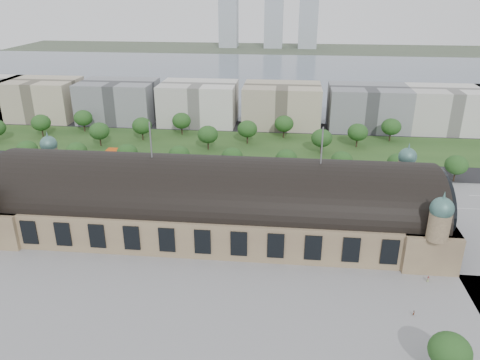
# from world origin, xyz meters

# --- Properties ---
(ground) EXTENTS (900.00, 900.00, 0.00)m
(ground) POSITION_xyz_m (0.00, 0.00, 0.00)
(ground) COLOR black
(ground) RESTS_ON ground
(station) EXTENTS (150.00, 48.40, 44.30)m
(station) POSITION_xyz_m (0.00, 0.00, 10.28)
(station) COLOR #9A8360
(station) RESTS_ON ground
(plaza_south) EXTENTS (190.00, 48.00, 0.12)m
(plaza_south) POSITION_xyz_m (10.00, -44.00, 0.00)
(plaza_south) COLOR gray
(plaza_south) RESTS_ON ground
(road_slab) EXTENTS (260.00, 26.00, 0.10)m
(road_slab) POSITION_xyz_m (-20.00, 38.00, 0.00)
(road_slab) COLOR black
(road_slab) RESTS_ON ground
(grass_belt) EXTENTS (300.00, 45.00, 0.10)m
(grass_belt) POSITION_xyz_m (-15.00, 93.00, 0.00)
(grass_belt) COLOR #25471C
(grass_belt) RESTS_ON ground
(petrol_station) EXTENTS (14.00, 13.00, 5.05)m
(petrol_station) POSITION_xyz_m (-53.91, 65.28, 2.95)
(petrol_station) COLOR #C5460B
(petrol_station) RESTS_ON ground
(lake) EXTENTS (700.00, 320.00, 0.08)m
(lake) POSITION_xyz_m (0.00, 298.00, 0.00)
(lake) COLOR slate
(lake) RESTS_ON ground
(far_shore) EXTENTS (700.00, 120.00, 0.14)m
(far_shore) POSITION_xyz_m (0.00, 498.00, 0.00)
(far_shore) COLOR #44513D
(far_shore) RESTS_ON ground
(far_tower_left) EXTENTS (24.00, 24.00, 80.00)m
(far_tower_left) POSITION_xyz_m (-60.00, 508.00, 40.00)
(far_tower_left) COLOR #9EA8B2
(far_tower_left) RESTS_ON ground
(far_tower_mid) EXTENTS (24.00, 24.00, 85.00)m
(far_tower_mid) POSITION_xyz_m (0.00, 508.00, 42.50)
(far_tower_mid) COLOR #9EA8B2
(far_tower_mid) RESTS_ON ground
(far_tower_right) EXTENTS (24.00, 24.00, 75.00)m
(far_tower_right) POSITION_xyz_m (45.00, 508.00, 37.50)
(far_tower_right) COLOR #9EA8B2
(far_tower_right) RESTS_ON ground
(office_1) EXTENTS (45.00, 32.00, 24.00)m
(office_1) POSITION_xyz_m (-130.00, 133.00, 12.00)
(office_1) COLOR #B8AC91
(office_1) RESTS_ON ground
(office_2) EXTENTS (45.00, 32.00, 24.00)m
(office_2) POSITION_xyz_m (-80.00, 133.00, 12.00)
(office_2) COLOR gray
(office_2) RESTS_ON ground
(office_3) EXTENTS (45.00, 32.00, 24.00)m
(office_3) POSITION_xyz_m (-30.00, 133.00, 12.00)
(office_3) COLOR silver
(office_3) RESTS_ON ground
(office_4) EXTENTS (45.00, 32.00, 24.00)m
(office_4) POSITION_xyz_m (20.00, 133.00, 12.00)
(office_4) COLOR #B8AC91
(office_4) RESTS_ON ground
(office_5) EXTENTS (45.00, 32.00, 24.00)m
(office_5) POSITION_xyz_m (70.00, 133.00, 12.00)
(office_5) COLOR gray
(office_5) RESTS_ON ground
(office_6) EXTENTS (45.00, 32.00, 24.00)m
(office_6) POSITION_xyz_m (115.00, 133.00, 12.00)
(office_6) COLOR silver
(office_6) RESTS_ON ground
(tree_row_1) EXTENTS (9.60, 9.60, 11.52)m
(tree_row_1) POSITION_xyz_m (-96.00, 53.00, 7.43)
(tree_row_1) COLOR #2D2116
(tree_row_1) RESTS_ON ground
(tree_row_2) EXTENTS (9.60, 9.60, 11.52)m
(tree_row_2) POSITION_xyz_m (-72.00, 53.00, 7.43)
(tree_row_2) COLOR #2D2116
(tree_row_2) RESTS_ON ground
(tree_row_3) EXTENTS (9.60, 9.60, 11.52)m
(tree_row_3) POSITION_xyz_m (-48.00, 53.00, 7.43)
(tree_row_3) COLOR #2D2116
(tree_row_3) RESTS_ON ground
(tree_row_4) EXTENTS (9.60, 9.60, 11.52)m
(tree_row_4) POSITION_xyz_m (-24.00, 53.00, 7.43)
(tree_row_4) COLOR #2D2116
(tree_row_4) RESTS_ON ground
(tree_row_5) EXTENTS (9.60, 9.60, 11.52)m
(tree_row_5) POSITION_xyz_m (0.00, 53.00, 7.43)
(tree_row_5) COLOR #2D2116
(tree_row_5) RESTS_ON ground
(tree_row_6) EXTENTS (9.60, 9.60, 11.52)m
(tree_row_6) POSITION_xyz_m (24.00, 53.00, 7.43)
(tree_row_6) COLOR #2D2116
(tree_row_6) RESTS_ON ground
(tree_row_7) EXTENTS (9.60, 9.60, 11.52)m
(tree_row_7) POSITION_xyz_m (48.00, 53.00, 7.43)
(tree_row_7) COLOR #2D2116
(tree_row_7) RESTS_ON ground
(tree_row_8) EXTENTS (9.60, 9.60, 11.52)m
(tree_row_8) POSITION_xyz_m (72.00, 53.00, 7.43)
(tree_row_8) COLOR #2D2116
(tree_row_8) RESTS_ON ground
(tree_row_9) EXTENTS (9.60, 9.60, 11.52)m
(tree_row_9) POSITION_xyz_m (96.00, 53.00, 7.43)
(tree_row_9) COLOR #2D2116
(tree_row_9) RESTS_ON ground
(tree_belt_1) EXTENTS (10.40, 10.40, 12.48)m
(tree_belt_1) POSITION_xyz_m (-111.00, 95.00, 8.05)
(tree_belt_1) COLOR #2D2116
(tree_belt_1) RESTS_ON ground
(tree_belt_2) EXTENTS (10.40, 10.40, 12.48)m
(tree_belt_2) POSITION_xyz_m (-92.00, 107.00, 8.05)
(tree_belt_2) COLOR #2D2116
(tree_belt_2) RESTS_ON ground
(tree_belt_3) EXTENTS (10.40, 10.40, 12.48)m
(tree_belt_3) POSITION_xyz_m (-73.00, 83.00, 8.05)
(tree_belt_3) COLOR #2D2116
(tree_belt_3) RESTS_ON ground
(tree_belt_4) EXTENTS (10.40, 10.40, 12.48)m
(tree_belt_4) POSITION_xyz_m (-54.00, 95.00, 8.05)
(tree_belt_4) COLOR #2D2116
(tree_belt_4) RESTS_ON ground
(tree_belt_5) EXTENTS (10.40, 10.40, 12.48)m
(tree_belt_5) POSITION_xyz_m (-35.00, 107.00, 8.05)
(tree_belt_5) COLOR #2D2116
(tree_belt_5) RESTS_ON ground
(tree_belt_6) EXTENTS (10.40, 10.40, 12.48)m
(tree_belt_6) POSITION_xyz_m (-16.00, 83.00, 8.05)
(tree_belt_6) COLOR #2D2116
(tree_belt_6) RESTS_ON ground
(tree_belt_7) EXTENTS (10.40, 10.40, 12.48)m
(tree_belt_7) POSITION_xyz_m (3.00, 95.00, 8.05)
(tree_belt_7) COLOR #2D2116
(tree_belt_7) RESTS_ON ground
(tree_belt_8) EXTENTS (10.40, 10.40, 12.48)m
(tree_belt_8) POSITION_xyz_m (22.00, 107.00, 8.05)
(tree_belt_8) COLOR #2D2116
(tree_belt_8) RESTS_ON ground
(tree_belt_9) EXTENTS (10.40, 10.40, 12.48)m
(tree_belt_9) POSITION_xyz_m (41.00, 83.00, 8.05)
(tree_belt_9) COLOR #2D2116
(tree_belt_9) RESTS_ON ground
(tree_belt_10) EXTENTS (10.40, 10.40, 12.48)m
(tree_belt_10) POSITION_xyz_m (60.00, 95.00, 8.05)
(tree_belt_10) COLOR #2D2116
(tree_belt_10) RESTS_ON ground
(tree_belt_11) EXTENTS (10.40, 10.40, 12.48)m
(tree_belt_11) POSITION_xyz_m (79.00, 107.00, 8.05)
(tree_belt_11) COLOR #2D2116
(tree_belt_11) RESTS_ON ground
(tree_plaza_s) EXTENTS (9.00, 9.00, 10.64)m
(tree_plaza_s) POSITION_xyz_m (60.00, -60.00, 6.80)
(tree_plaza_s) COLOR #2D2116
(tree_plaza_s) RESTS_ON ground
(traffic_car_0) EXTENTS (4.56, 2.11, 1.51)m
(traffic_car_0) POSITION_xyz_m (-93.35, 37.95, 0.76)
(traffic_car_0) COLOR silver
(traffic_car_0) RESTS_ON ground
(traffic_car_1) EXTENTS (4.56, 1.98, 1.46)m
(traffic_car_1) POSITION_xyz_m (-88.80, 39.86, 0.73)
(traffic_car_1) COLOR #97989F
(traffic_car_1) RESTS_ON ground
(traffic_car_3) EXTENTS (4.80, 2.20, 1.36)m
(traffic_car_3) POSITION_xyz_m (-42.76, 42.93, 0.68)
(traffic_car_3) COLOR maroon
(traffic_car_3) RESTS_ON ground
(traffic_car_4) EXTENTS (3.86, 1.70, 1.29)m
(traffic_car_4) POSITION_xyz_m (10.88, 33.83, 0.65)
(traffic_car_4) COLOR #192246
(traffic_car_4) RESTS_ON ground
(traffic_car_5) EXTENTS (4.62, 2.05, 1.48)m
(traffic_car_5) POSITION_xyz_m (36.70, 46.15, 0.74)
(traffic_car_5) COLOR #55575C
(traffic_car_5) RESTS_ON ground
(traffic_car_6) EXTENTS (5.82, 2.97, 1.57)m
(traffic_car_6) POSITION_xyz_m (63.42, 33.98, 0.79)
(traffic_car_6) COLOR silver
(traffic_car_6) RESTS_ON ground
(parked_car_0) EXTENTS (4.48, 4.09, 1.49)m
(parked_car_0) POSITION_xyz_m (-56.16, 21.00, 0.74)
(parked_car_0) COLOR black
(parked_car_0) RESTS_ON ground
(parked_car_1) EXTENTS (5.66, 4.81, 1.44)m
(parked_car_1) POSITION_xyz_m (-70.17, 21.93, 0.72)
(parked_car_1) COLOR maroon
(parked_car_1) RESTS_ON ground
(parked_car_2) EXTENTS (5.83, 4.98, 1.60)m
(parked_car_2) POSITION_xyz_m (-60.79, 25.00, 0.80)
(parked_car_2) COLOR #1B214C
(parked_car_2) RESTS_ON ground
(parked_car_3) EXTENTS (4.58, 3.63, 1.46)m
(parked_car_3) POSITION_xyz_m (-63.91, 22.88, 0.73)
(parked_car_3) COLOR #4E5055
(parked_car_3) RESTS_ON ground
(parked_car_4) EXTENTS (4.30, 3.10, 1.35)m
(parked_car_4) POSITION_xyz_m (-25.99, 24.00, 0.67)
(parked_car_4) COLOR silver
(parked_car_4) RESTS_ON ground
(parked_car_5) EXTENTS (5.38, 4.17, 1.36)m
(parked_car_5) POSITION_xyz_m (-27.39, 21.23, 0.68)
(parked_car_5) COLOR #9C9EA5
(parked_car_5) RESTS_ON ground
(parked_car_6) EXTENTS (5.45, 4.13, 1.47)m
(parked_car_6) POSITION_xyz_m (-18.00, 21.00, 0.73)
(parked_car_6) COLOR black
(parked_car_6) RESTS_ON ground
(bus_west) EXTENTS (13.44, 3.61, 3.71)m
(bus_west) POSITION_xyz_m (-13.20, 29.67, 1.86)
(bus_west) COLOR #BC381E
(bus_west) RESTS_ON ground
(bus_mid) EXTENTS (11.81, 3.03, 3.27)m
(bus_mid) POSITION_xyz_m (3.70, 31.11, 1.64)
(bus_mid) COLOR silver
(bus_mid) RESTS_ON ground
(bus_east) EXTENTS (10.54, 2.91, 2.91)m
(bus_east) POSITION_xyz_m (30.03, 27.00, 1.45)
(bus_east) COLOR silver
(bus_east) RESTS_ON ground
(pedestrian_0) EXTENTS (1.00, 0.77, 1.81)m
(pedestrian_0) POSITION_xyz_m (65.47, -24.66, 0.90)
(pedestrian_0) COLOR gray
(pedestrian_0) RESTS_ON ground
(pedestrian_1) EXTENTS (0.64, 0.69, 1.58)m
(pedestrian_1) POSITION_xyz_m (58.01, -40.20, 0.79)
(pedestrian_1) COLOR gray
(pedestrian_1) RESTS_ON ground
(pedestrian_4) EXTENTS (1.06, 1.16, 1.71)m
(pedestrian_4) POSITION_xyz_m (63.30, -56.00, 0.85)
(pedestrian_4) COLOR gray
(pedestrian_4) RESTS_ON ground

